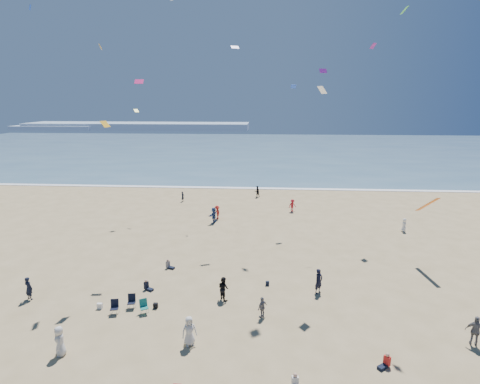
{
  "coord_description": "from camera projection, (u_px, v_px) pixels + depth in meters",
  "views": [
    {
      "loc": [
        3.57,
        -15.07,
        14.19
      ],
      "look_at": [
        2.0,
        8.0,
        8.49
      ],
      "focal_mm": 28.0,
      "sensor_mm": 36.0,
      "label": 1
    }
  ],
  "objects": [
    {
      "name": "seated_group",
      "position": [
        234.0,
        338.0,
        22.21
      ],
      "size": [
        16.79,
        22.7,
        0.84
      ],
      "color": "silver",
      "rests_on": "ground"
    },
    {
      "name": "kites_aloft",
      "position": [
        347.0,
        91.0,
        27.14
      ],
      "size": [
        45.07,
        43.07,
        30.79
      ],
      "color": "yellow",
      "rests_on": "ground"
    },
    {
      "name": "white_tote",
      "position": [
        100.0,
        306.0,
        26.12
      ],
      "size": [
        0.35,
        0.2,
        0.4
      ],
      "primitive_type": "cube",
      "color": "white",
      "rests_on": "ground"
    },
    {
      "name": "headland_far",
      "position": [
        138.0,
        126.0,
        186.49
      ],
      "size": [
        110.0,
        20.0,
        3.2
      ],
      "primitive_type": "cube",
      "color": "#7A8EA8",
      "rests_on": "ground"
    },
    {
      "name": "chair_cluster",
      "position": [
        130.0,
        306.0,
        25.62
      ],
      "size": [
        2.76,
        1.5,
        1.0
      ],
      "color": "black",
      "rests_on": "ground"
    },
    {
      "name": "surf_line",
      "position": [
        243.0,
        188.0,
        61.81
      ],
      "size": [
        220.0,
        1.2,
        0.08
      ],
      "primitive_type": "cube",
      "color": "white",
      "rests_on": "ground"
    },
    {
      "name": "navy_bag",
      "position": [
        267.0,
        283.0,
        29.41
      ],
      "size": [
        0.28,
        0.18,
        0.34
      ],
      "primitive_type": "cube",
      "color": "black",
      "rests_on": "ground"
    },
    {
      "name": "standing_flyers",
      "position": [
        245.0,
        252.0,
        33.65
      ],
      "size": [
        33.1,
        50.46,
        1.93
      ],
      "color": "red",
      "rests_on": "ground"
    },
    {
      "name": "ocean",
      "position": [
        253.0,
        149.0,
        110.25
      ],
      "size": [
        220.0,
        100.0,
        0.06
      ],
      "primitive_type": "cube",
      "color": "#476B84",
      "rests_on": "ground"
    },
    {
      "name": "black_backpack",
      "position": [
        156.0,
        306.0,
        26.18
      ],
      "size": [
        0.3,
        0.22,
        0.38
      ],
      "primitive_type": "cube",
      "color": "black",
      "rests_on": "ground"
    },
    {
      "name": "headland_near",
      "position": [
        56.0,
        128.0,
        184.42
      ],
      "size": [
        40.0,
        14.0,
        2.0
      ],
      "primitive_type": "cube",
      "color": "#7A8EA8",
      "rests_on": "ground"
    }
  ]
}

